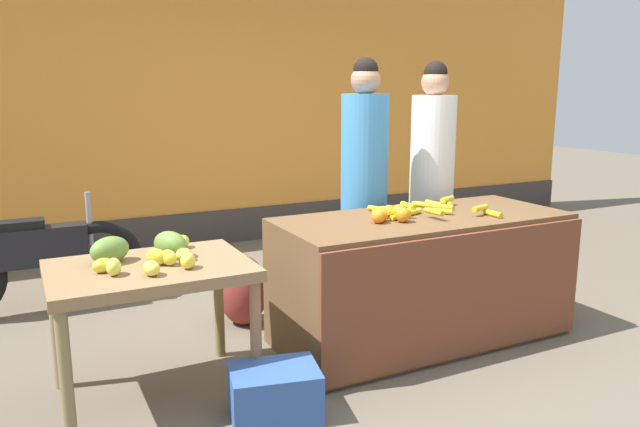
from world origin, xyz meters
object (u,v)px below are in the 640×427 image
at_px(produce_crate, 275,393).
at_px(produce_sack, 242,290).
at_px(vendor_woman_white_shirt, 432,181).
at_px(parked_motorcycle, 29,261).
at_px(vendor_woman_blue_shirt, 364,186).

xyz_separation_m(produce_crate, produce_sack, (0.28, 1.24, 0.12)).
distance_m(vendor_woman_white_shirt, produce_sack, 1.68).
bearing_deg(produce_sack, parked_motorcycle, 145.82).
height_order(parked_motorcycle, produce_sack, parked_motorcycle).
bearing_deg(vendor_woman_white_shirt, produce_sack, 177.27).
relative_size(vendor_woman_blue_shirt, produce_crate, 4.19).
distance_m(produce_crate, produce_sack, 1.28).
height_order(parked_motorcycle, produce_crate, parked_motorcycle).
relative_size(parked_motorcycle, produce_crate, 3.64).
bearing_deg(vendor_woman_white_shirt, parked_motorcycle, 161.34).
xyz_separation_m(vendor_woman_blue_shirt, produce_sack, (-0.92, 0.09, -0.68)).
bearing_deg(vendor_woman_white_shirt, vendor_woman_blue_shirt, -178.29).
distance_m(vendor_woman_blue_shirt, produce_sack, 1.15).
distance_m(vendor_woman_white_shirt, produce_crate, 2.30).
distance_m(vendor_woman_blue_shirt, vendor_woman_white_shirt, 0.62).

